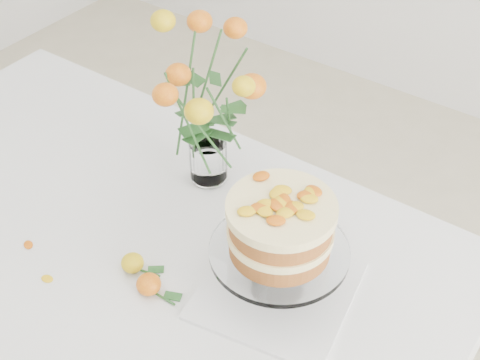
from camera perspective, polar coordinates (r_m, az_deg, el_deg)
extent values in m
cube|color=tan|center=(1.42, -11.25, -5.89)|extent=(1.40, 0.90, 0.04)
cylinder|color=tan|center=(2.21, -14.89, 0.05)|extent=(0.06, 0.06, 0.71)
cube|color=white|center=(1.41, -11.37, -5.25)|extent=(1.42, 0.92, 0.01)
cube|color=white|center=(1.72, -0.32, 1.27)|extent=(1.42, 0.01, 0.20)
cube|color=silver|center=(1.29, 3.18, -9.38)|extent=(0.32, 0.32, 0.01)
cylinder|color=white|center=(1.24, 3.29, -7.50)|extent=(0.03, 0.03, 0.08)
cylinder|color=white|center=(1.20, 3.37, -6.04)|extent=(0.25, 0.25, 0.01)
cylinder|color=#A55625|center=(1.19, 3.41, -5.26)|extent=(0.23, 0.23, 0.04)
cylinder|color=#F1EF9C|center=(1.17, 3.46, -4.37)|extent=(0.24, 0.24, 0.02)
cylinder|color=#A55625|center=(1.15, 3.51, -3.44)|extent=(0.23, 0.23, 0.04)
cylinder|color=#F1EF9C|center=(1.13, 3.57, -2.46)|extent=(0.24, 0.24, 0.02)
cylinder|color=white|center=(1.52, -2.66, 0.19)|extent=(0.07, 0.07, 0.01)
cylinder|color=white|center=(1.48, -2.72, 1.72)|extent=(0.08, 0.08, 0.10)
ellipsoid|color=gold|center=(1.33, -9.16, -6.99)|extent=(0.04, 0.04, 0.04)
cylinder|color=#275622|center=(1.33, -7.88, -7.85)|extent=(0.05, 0.02, 0.00)
ellipsoid|color=#C84109|center=(1.29, -7.80, -8.80)|extent=(0.05, 0.05, 0.04)
cylinder|color=#275622|center=(1.28, -6.59, -9.99)|extent=(0.06, 0.01, 0.00)
ellipsoid|color=#E3AD0E|center=(1.43, -17.61, -5.30)|extent=(0.03, 0.02, 0.00)
ellipsoid|color=#E3AD0E|center=(1.36, -16.13, -8.11)|extent=(0.03, 0.02, 0.00)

